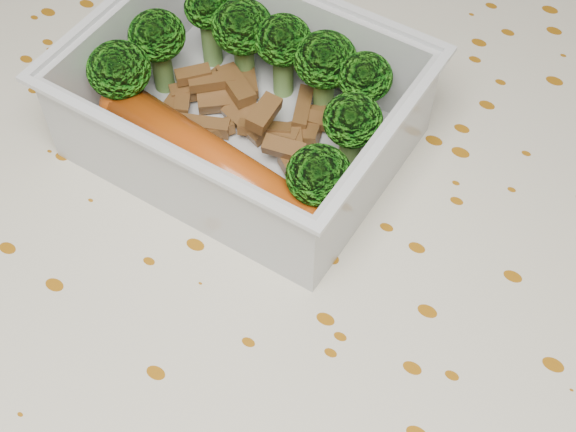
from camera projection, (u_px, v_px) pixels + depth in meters
The scene contains 6 objects.
dining_table at pixel (282, 315), 0.46m from camera, with size 1.40×0.90×0.75m.
tablecloth at pixel (281, 269), 0.42m from camera, with size 1.46×0.96×0.19m.
lunch_container at pixel (243, 117), 0.40m from camera, with size 0.17×0.13×0.06m.
broccoli_florets at pixel (258, 70), 0.40m from camera, with size 0.15×0.10×0.05m.
meat_pile at pixel (242, 111), 0.42m from camera, with size 0.10×0.06×0.03m.
sausage at pixel (211, 163), 0.39m from camera, with size 0.14×0.04×0.03m.
Camera 1 is at (0.11, -0.19, 1.08)m, focal length 50.00 mm.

